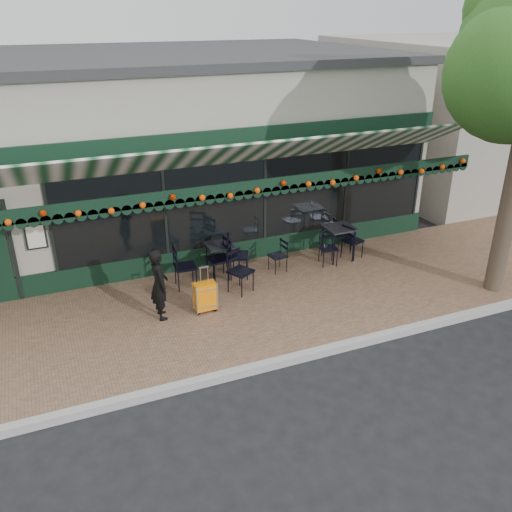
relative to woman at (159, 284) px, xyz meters
name	(u,v)px	position (x,y,z in m)	size (l,w,h in m)	color
ground	(280,363)	(1.62, -2.11, -0.88)	(80.00, 80.00, 0.00)	black
sidewalk	(240,307)	(1.62, -0.11, -0.80)	(18.00, 4.00, 0.15)	brown
curb	(282,362)	(1.62, -2.19, -0.80)	(18.00, 0.16, 0.15)	#9E9E99
restaurant_building	(165,143)	(1.62, 5.72, 1.39)	(12.00, 9.60, 4.50)	gray
neighbor_building_right	(512,108)	(14.62, 5.89, 1.52)	(12.00, 8.00, 4.80)	gray
woman	(159,284)	(0.00, 0.00, 0.00)	(0.53, 0.35, 1.45)	black
suitcase	(205,297)	(0.87, -0.13, -0.40)	(0.44, 0.26, 0.99)	orange
cafe_table_a	(339,230)	(4.63, 1.06, 0.02)	(0.67, 0.67, 0.83)	black
cafe_table_b	(220,248)	(1.71, 1.39, -0.08)	(0.58, 0.58, 0.72)	black
chair_a_left	(278,256)	(2.99, 0.99, -0.35)	(0.38, 0.38, 0.75)	black
chair_a_right	(342,234)	(5.02, 1.54, -0.32)	(0.41, 0.41, 0.81)	black
chair_a_front	(328,248)	(4.24, 0.86, -0.32)	(0.41, 0.41, 0.82)	black
chair_a_extra	(352,241)	(4.97, 0.97, -0.29)	(0.44, 0.44, 0.88)	black
chair_b_left	(219,259)	(1.60, 1.12, -0.24)	(0.48, 0.48, 0.97)	black
chair_b_right	(238,256)	(2.04, 1.10, -0.22)	(0.50, 0.50, 1.00)	black
chair_b_front	(241,272)	(1.83, 0.38, -0.26)	(0.47, 0.47, 0.94)	black
chair_solo	(185,267)	(0.80, 1.05, -0.25)	(0.48, 0.48, 0.96)	black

